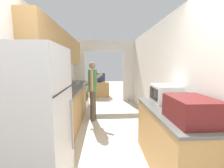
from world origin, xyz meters
name	(u,v)px	position (x,y,z in m)	size (l,w,h in m)	color
wall_left	(53,64)	(-1.18, 2.38, 1.55)	(0.38, 7.50, 2.50)	white
wall_right	(166,78)	(1.26, 1.95, 1.25)	(0.06, 7.50, 2.50)	white
wall_far_with_doorway	(104,67)	(0.00, 5.13, 1.43)	(2.86, 0.06, 2.50)	white
counter_left	(68,108)	(-0.93, 2.62, 0.45)	(0.62, 3.74, 0.90)	#B2844C
counter_right	(171,140)	(0.93, 0.93, 0.45)	(0.62, 1.57, 0.90)	#B2844C
refrigerator	(33,123)	(-0.86, 0.63, 0.87)	(0.77, 0.82, 1.75)	#B7B7BC
range_oven	(78,95)	(-0.92, 4.09, 0.46)	(0.66, 0.75, 1.04)	#B7B7BC
person	(93,89)	(-0.34, 2.99, 0.86)	(0.52, 0.40, 1.60)	#4C4238
suitcase	(191,110)	(0.93, 0.50, 1.04)	(0.44, 0.59, 0.28)	#5B1919
microwave	(165,93)	(1.01, 1.39, 1.05)	(0.41, 0.46, 0.29)	white
tv_cabinet	(99,89)	(-0.25, 5.94, 0.35)	(0.95, 0.42, 0.70)	#B2844C
television	(99,78)	(-0.25, 5.90, 0.90)	(0.56, 0.16, 0.42)	black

